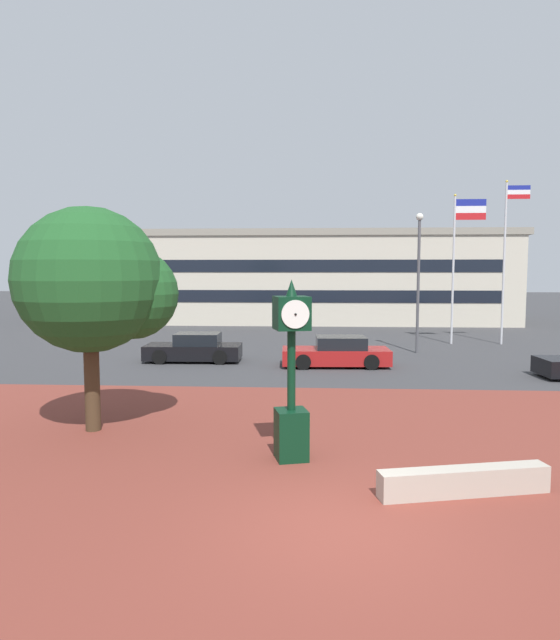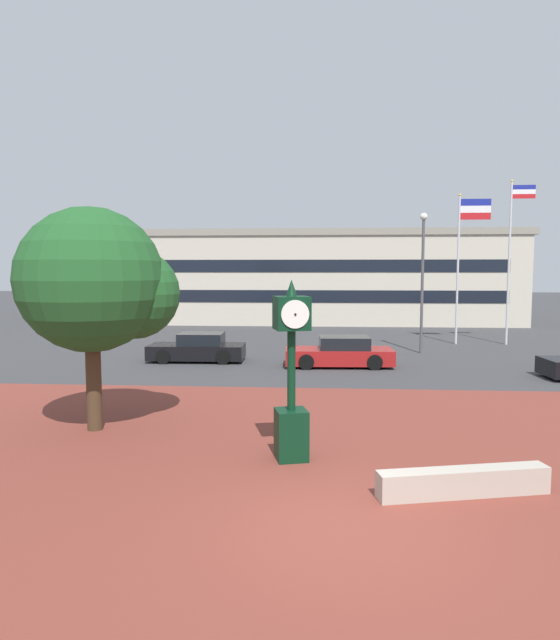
{
  "view_description": "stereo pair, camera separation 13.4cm",
  "coord_description": "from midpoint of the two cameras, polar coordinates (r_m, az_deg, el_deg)",
  "views": [
    {
      "loc": [
        -0.5,
        -8.52,
        4.06
      ],
      "look_at": [
        -1.19,
        3.18,
        3.02
      ],
      "focal_mm": 31.25,
      "sensor_mm": 36.0,
      "label": 1
    },
    {
      "loc": [
        -0.37,
        -8.51,
        4.06
      ],
      "look_at": [
        -1.19,
        3.18,
        3.02
      ],
      "focal_mm": 31.25,
      "sensor_mm": 36.0,
      "label": 2
    }
  ],
  "objects": [
    {
      "name": "ground_plane",
      "position": [
        9.44,
        6.69,
        -20.44
      ],
      "size": [
        200.0,
        200.0,
        0.0
      ],
      "primitive_type": "plane",
      "color": "#38383A"
    },
    {
      "name": "plaza_brick_paving",
      "position": [
        12.47,
        5.98,
        -13.95
      ],
      "size": [
        44.0,
        14.54,
        0.01
      ],
      "primitive_type": "cube",
      "color": "brown",
      "rests_on": "ground"
    },
    {
      "name": "planter_wall",
      "position": [
        11.01,
        18.62,
        -15.46
      ],
      "size": [
        3.21,
        1.11,
        0.5
      ],
      "primitive_type": "cube",
      "rotation": [
        0.0,
        0.0,
        0.23
      ],
      "color": "#ADA393",
      "rests_on": "ground"
    },
    {
      "name": "street_clock",
      "position": [
        11.94,
        1.5,
        -6.0
      ],
      "size": [
        0.86,
        0.89,
        3.88
      ],
      "rotation": [
        0.0,
        0.0,
        0.26
      ],
      "color": "black",
      "rests_on": "ground"
    },
    {
      "name": "plaza_tree",
      "position": [
        14.76,
        -17.68,
        3.58
      ],
      "size": [
        3.92,
        3.64,
        5.66
      ],
      "color": "#42301E",
      "rests_on": "ground"
    },
    {
      "name": "car_street_mid",
      "position": [
        25.34,
        -8.25,
        -2.91
      ],
      "size": [
        4.29,
        1.97,
        1.28
      ],
      "rotation": [
        0.0,
        0.0,
        1.6
      ],
      "color": "black",
      "rests_on": "ground"
    },
    {
      "name": "car_street_far",
      "position": [
        23.87,
        6.34,
        -3.38
      ],
      "size": [
        4.61,
        2.07,
        1.28
      ],
      "rotation": [
        0.0,
        0.0,
        1.61
      ],
      "color": "maroon",
      "rests_on": "ground"
    },
    {
      "name": "flagpole_primary",
      "position": [
        32.31,
        18.3,
        6.5
      ],
      "size": [
        1.75,
        0.14,
        8.24
      ],
      "color": "silver",
      "rests_on": "ground"
    },
    {
      "name": "flagpole_secondary",
      "position": [
        33.04,
        22.69,
        6.36
      ],
      "size": [
        1.33,
        0.14,
        8.95
      ],
      "color": "silver",
      "rests_on": "ground"
    },
    {
      "name": "civic_building",
      "position": [
        46.66,
        3.01,
        4.45
      ],
      "size": [
        32.56,
        12.49,
        7.13
      ],
      "color": "beige",
      "rests_on": "ground"
    },
    {
      "name": "street_lamp_post",
      "position": [
        28.18,
        14.53,
        5.13
      ],
      "size": [
        0.36,
        0.36,
        6.86
      ],
      "color": "#4C4C51",
      "rests_on": "ground"
    }
  ]
}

